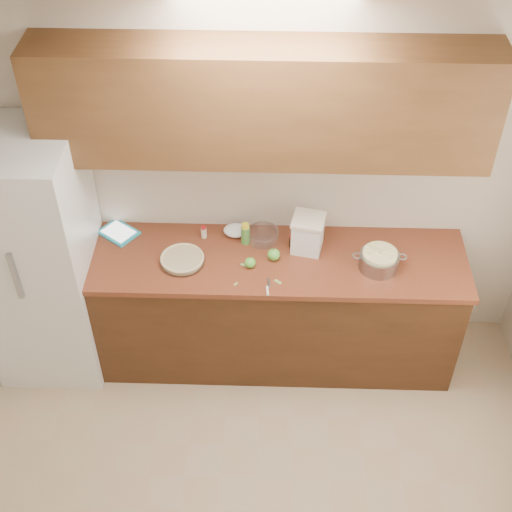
{
  "coord_description": "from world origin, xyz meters",
  "views": [
    {
      "loc": [
        0.07,
        -1.87,
        4.02
      ],
      "look_at": [
        -0.04,
        1.43,
        0.98
      ],
      "focal_mm": 50.0,
      "sensor_mm": 36.0,
      "label": 1
    }
  ],
  "objects_px": {
    "colander": "(379,260)",
    "flour_canister": "(308,233)",
    "pie": "(182,259)",
    "tablet": "(119,232)"
  },
  "relations": [
    {
      "from": "colander",
      "to": "tablet",
      "type": "xyz_separation_m",
      "value": [
        -1.69,
        0.27,
        -0.05
      ]
    },
    {
      "from": "pie",
      "to": "colander",
      "type": "height_order",
      "value": "colander"
    },
    {
      "from": "colander",
      "to": "flour_canister",
      "type": "bearing_deg",
      "value": 159.29
    },
    {
      "from": "colander",
      "to": "flour_canister",
      "type": "xyz_separation_m",
      "value": [
        -0.45,
        0.17,
        0.06
      ]
    },
    {
      "from": "pie",
      "to": "tablet",
      "type": "xyz_separation_m",
      "value": [
        -0.45,
        0.27,
        -0.02
      ]
    },
    {
      "from": "pie",
      "to": "flour_canister",
      "type": "bearing_deg",
      "value": 11.54
    },
    {
      "from": "pie",
      "to": "flour_canister",
      "type": "height_order",
      "value": "flour_canister"
    },
    {
      "from": "colander",
      "to": "tablet",
      "type": "bearing_deg",
      "value": 170.89
    },
    {
      "from": "flour_canister",
      "to": "tablet",
      "type": "height_order",
      "value": "flour_canister"
    },
    {
      "from": "colander",
      "to": "flour_canister",
      "type": "height_order",
      "value": "flour_canister"
    }
  ]
}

